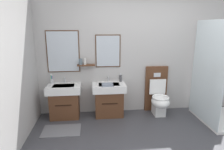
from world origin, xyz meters
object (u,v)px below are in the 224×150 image
toilet (158,97)px  toothbrush_cup (52,81)px  vanity_sink_right (109,98)px  soap_dispenser (121,78)px  vanity_sink_left (65,100)px  shower_tray (217,101)px  folded_hand_towel (107,85)px

toilet → toothbrush_cup: toilet is taller
vanity_sink_right → toilet: size_ratio=0.69×
toothbrush_cup → toilet: bearing=-4.1°
toilet → soap_dispenser: size_ratio=5.60×
vanity_sink_left → shower_tray: size_ratio=0.35×
soap_dispenser → shower_tray: bearing=-19.5°
vanity_sink_right → folded_hand_towel: (-0.04, -0.13, 0.34)m
vanity_sink_left → shower_tray: 3.03m
toilet → shower_tray: 1.13m
vanity_sink_left → vanity_sink_right: same height
soap_dispenser → folded_hand_towel: (-0.31, -0.29, -0.05)m
folded_hand_towel → shower_tray: bearing=-9.5°
toothbrush_cup → vanity_sink_right: bearing=-7.3°
vanity_sink_right → toothbrush_cup: size_ratio=3.33×
toothbrush_cup → soap_dispenser: (1.43, 0.01, 0.02)m
toothbrush_cup → shower_tray: size_ratio=0.11×
toothbrush_cup → soap_dispenser: size_ratio=1.15×
shower_tray → soap_dispenser: bearing=160.5°
toothbrush_cup → folded_hand_towel: (1.13, -0.28, -0.03)m
shower_tray → toilet: bearing=155.3°
vanity_sink_right → toothbrush_cup: bearing=172.7°
vanity_sink_right → toilet: (1.05, -0.01, 0.01)m
vanity_sink_left → toilet: size_ratio=0.69×
toilet → folded_hand_towel: size_ratio=4.55×
soap_dispenser → folded_hand_towel: bearing=-136.9°
soap_dispenser → folded_hand_towel: soap_dispenser is taller
toothbrush_cup → vanity_sink_left: bearing=-30.1°
vanity_sink_right → soap_dispenser: 0.50m
toilet → shower_tray: (1.02, -0.47, 0.04)m
toilet → toothbrush_cup: 2.26m
vanity_sink_right → folded_hand_towel: 0.37m
vanity_sink_left → toothbrush_cup: (-0.26, 0.15, 0.38)m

